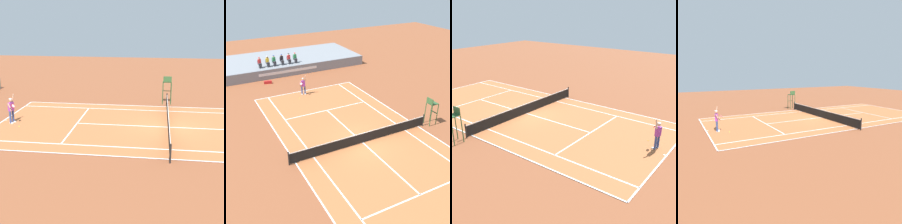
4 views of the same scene
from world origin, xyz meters
The scene contains 6 objects.
ground_plane centered at (0.00, 0.00, 0.00)m, with size 80.00×80.00×0.00m, color brown.
court centered at (0.00, 0.00, 0.01)m, with size 11.08×23.88×0.03m.
net centered at (0.00, 0.00, 0.52)m, with size 11.98×0.10×1.07m.
tennis_player centered at (-0.52, 11.03, 0.99)m, with size 0.82×0.61×2.08m.
tennis_ball centered at (-1.29, 10.21, 0.03)m, with size 0.07×0.07×0.07m, color #D1E533.
umpire_chair centered at (6.69, 0.00, 1.56)m, with size 0.77×0.77×2.44m.
Camera 3 is at (15.78, 16.00, 8.54)m, focal length 44.77 mm.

